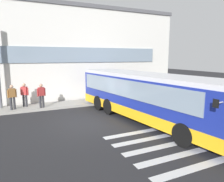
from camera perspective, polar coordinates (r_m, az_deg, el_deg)
name	(u,v)px	position (r m, az deg, el deg)	size (l,w,h in m)	color
ground_plane	(91,123)	(11.80, -5.87, -8.73)	(80.00, 90.00, 0.02)	#232326
bay_paint_stripes	(169,145)	(9.29, 15.44, -14.07)	(4.40, 3.96, 0.01)	silver
terminal_building	(46,54)	(22.42, -17.76, 9.64)	(22.50, 13.80, 7.85)	silver
boarding_curb	(70,104)	(16.24, -11.50, -3.52)	(24.70, 2.00, 0.15)	#9E9B93
bus_main_foreground	(147,98)	(12.09, 9.46, -1.78)	(3.98, 11.52, 2.70)	navy
passenger_near_column	(12,96)	(15.30, -25.73, -1.23)	(0.57, 0.31, 1.68)	#2D2D33
passenger_by_doorway	(25,94)	(15.87, -22.89, -0.68)	(0.52, 0.38, 1.68)	#2D2D33
passenger_at_curb_edge	(41,94)	(15.11, -18.82, -0.91)	(0.57, 0.31, 1.68)	#2D2D33
safety_bollard_yellow	(96,100)	(15.52, -4.39, -2.54)	(0.18, 0.18, 0.90)	yellow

